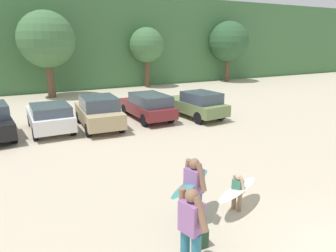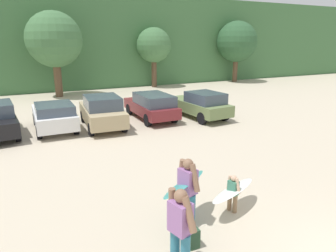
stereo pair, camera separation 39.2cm
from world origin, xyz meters
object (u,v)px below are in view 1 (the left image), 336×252
object	(u,v)px
person_child	(237,190)
surfboard_teal	(191,183)
parked_car_olive_green	(196,104)
backpack_dropped	(200,236)
person_adult	(194,187)
surfboard_white	(238,189)
parked_car_white	(50,116)
parked_car_tan	(99,112)
person_companion	(191,225)
parked_car_maroon	(148,106)

from	to	relation	value
person_child	surfboard_teal	distance (m)	1.44
parked_car_olive_green	backpack_dropped	xyz separation A→B (m)	(-6.26, -9.92, -0.58)
person_adult	surfboard_white	world-z (taller)	person_adult
parked_car_olive_green	surfboard_teal	bearing A→B (deg)	141.25
backpack_dropped	parked_car_white	bearing A→B (deg)	99.03
parked_car_tan	person_companion	xyz separation A→B (m)	(-1.15, -10.87, 0.12)
parked_car_white	parked_car_maroon	size ratio (longest dim) A/B	0.93
parked_car_olive_green	backpack_dropped	world-z (taller)	parked_car_olive_green
person_child	surfboard_white	size ratio (longest dim) A/B	0.54
person_child	parked_car_olive_green	bearing A→B (deg)	-132.11
parked_car_tan	parked_car_olive_green	size ratio (longest dim) A/B	0.95
parked_car_maroon	parked_car_olive_green	size ratio (longest dim) A/B	0.99
person_adult	parked_car_maroon	bearing A→B (deg)	-123.36
parked_car_tan	person_adult	xyz separation A→B (m)	(-0.24, -9.54, 0.11)
parked_car_white	parked_car_maroon	distance (m)	5.30
parked_car_white	parked_car_olive_green	xyz separation A→B (m)	(8.00, -1.00, 0.04)
person_companion	backpack_dropped	world-z (taller)	person_companion
parked_car_olive_green	person_companion	world-z (taller)	person_companion
person_companion	surfboard_white	xyz separation A→B (m)	(2.28, 1.29, -0.39)
parked_car_white	person_child	world-z (taller)	parked_car_white
backpack_dropped	person_child	bearing A→B (deg)	24.54
person_child	person_companion	size ratio (longest dim) A/B	0.60
parked_car_tan	surfboard_white	distance (m)	9.65
parked_car_maroon	backpack_dropped	xyz separation A→B (m)	(-3.56, -10.82, -0.59)
person_adult	person_companion	xyz separation A→B (m)	(-0.91, -1.33, 0.02)
parked_car_white	parked_car_tan	distance (m)	2.39
person_adult	surfboard_white	size ratio (longest dim) A/B	0.88
parked_car_white	person_companion	xyz separation A→B (m)	(1.18, -11.40, 0.21)
surfboard_teal	backpack_dropped	distance (m)	1.28
parked_car_maroon	backpack_dropped	distance (m)	11.41
parked_car_white	person_companion	size ratio (longest dim) A/B	2.38
surfboard_white	parked_car_white	bearing A→B (deg)	-94.64
parked_car_olive_green	surfboard_white	size ratio (longest dim) A/B	2.31
parked_car_tan	person_adult	distance (m)	9.54
parked_car_maroon	surfboard_teal	distance (m)	10.40
person_child	backpack_dropped	bearing A→B (deg)	9.02
surfboard_white	parked_car_olive_green	bearing A→B (deg)	-140.00
parked_car_maroon	person_child	bearing A→B (deg)	168.81
person_adult	surfboard_teal	size ratio (longest dim) A/B	0.95
surfboard_white	person_companion	bearing A→B (deg)	6.02
parked_car_white	parked_car_olive_green	world-z (taller)	parked_car_olive_green
person_adult	backpack_dropped	distance (m)	1.17
person_child	surfboard_teal	xyz separation A→B (m)	(-1.36, 0.18, 0.43)
parked_car_maroon	surfboard_teal	world-z (taller)	parked_car_maroon
backpack_dropped	person_companion	bearing A→B (deg)	-138.61
parked_car_tan	backpack_dropped	world-z (taller)	parked_car_tan
parked_car_maroon	backpack_dropped	size ratio (longest dim) A/B	9.87
person_child	person_companion	bearing A→B (deg)	13.82
parked_car_olive_green	person_companion	size ratio (longest dim) A/B	2.59
parked_car_tan	parked_car_maroon	xyz separation A→B (m)	(2.97, 0.44, -0.04)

